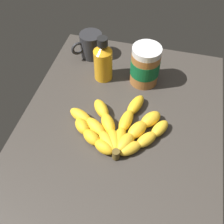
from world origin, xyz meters
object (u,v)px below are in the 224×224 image
object	(u,v)px
banana_bunch	(118,129)
coffee_mug	(91,45)
honey_bottle	(103,61)
peanut_butter_jar	(145,66)

from	to	relation	value
banana_bunch	coffee_mug	world-z (taller)	coffee_mug
honey_bottle	peanut_butter_jar	bearing A→B (deg)	-83.52
banana_bunch	honey_bottle	bearing A→B (deg)	25.50
banana_bunch	coffee_mug	distance (cm)	35.27
peanut_butter_jar	honey_bottle	bearing A→B (deg)	96.48
peanut_butter_jar	coffee_mug	xyz separation A→B (cm)	(8.26, 20.47, -2.08)
banana_bunch	honey_bottle	size ratio (longest dim) A/B	1.94
banana_bunch	coffee_mug	xyz separation A→B (cm)	(30.66, 17.21, 2.70)
banana_bunch	peanut_butter_jar	size ratio (longest dim) A/B	2.25
honey_bottle	coffee_mug	bearing A→B (deg)	36.58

